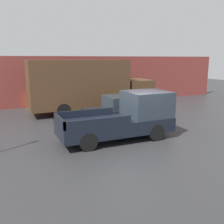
{
  "coord_description": "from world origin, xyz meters",
  "views": [
    {
      "loc": [
        -5.54,
        -9.82,
        3.67
      ],
      "look_at": [
        -0.65,
        1.22,
        1.08
      ],
      "focal_mm": 40.0,
      "sensor_mm": 36.0,
      "label": 1
    }
  ],
  "objects_px": {
    "car": "(126,109)",
    "delivery_truck": "(87,85)",
    "pickup_truck": "(127,117)",
    "newspaper_box": "(31,101)"
  },
  "relations": [
    {
      "from": "car",
      "to": "delivery_truck",
      "type": "distance_m",
      "value": 4.14
    },
    {
      "from": "pickup_truck",
      "to": "newspaper_box",
      "type": "bearing_deg",
      "value": 109.35
    },
    {
      "from": "pickup_truck",
      "to": "car",
      "type": "bearing_deg",
      "value": 63.83
    },
    {
      "from": "car",
      "to": "newspaper_box",
      "type": "relative_size",
      "value": 4.23
    },
    {
      "from": "newspaper_box",
      "to": "pickup_truck",
      "type": "bearing_deg",
      "value": -70.65
    },
    {
      "from": "delivery_truck",
      "to": "pickup_truck",
      "type": "bearing_deg",
      "value": -91.78
    },
    {
      "from": "pickup_truck",
      "to": "car",
      "type": "height_order",
      "value": "pickup_truck"
    },
    {
      "from": "delivery_truck",
      "to": "newspaper_box",
      "type": "distance_m",
      "value": 4.79
    },
    {
      "from": "car",
      "to": "delivery_truck",
      "type": "height_order",
      "value": "delivery_truck"
    },
    {
      "from": "delivery_truck",
      "to": "newspaper_box",
      "type": "bearing_deg",
      "value": 139.64
    }
  ]
}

